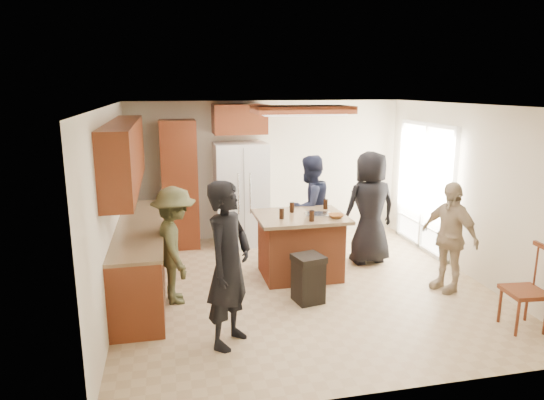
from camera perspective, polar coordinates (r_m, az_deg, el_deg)
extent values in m
plane|color=tan|center=(6.93, 3.71, -10.08)|extent=(5.00, 5.00, 0.00)
plane|color=white|center=(6.38, 4.04, 11.04)|extent=(5.00, 5.00, 0.00)
plane|color=beige|center=(8.93, -0.57, 3.58)|extent=(5.00, 0.00, 5.00)
plane|color=beige|center=(4.30, 13.19, -7.34)|extent=(5.00, 0.00, 5.00)
plane|color=beige|center=(6.34, -18.41, -1.05)|extent=(0.00, 5.00, 5.00)
plane|color=beige|center=(7.62, 22.26, 0.94)|extent=(0.00, 5.00, 5.00)
cube|color=white|center=(8.64, 17.60, 1.29)|extent=(0.02, 1.60, 2.10)
cube|color=white|center=(8.63, 17.48, 1.28)|extent=(0.08, 1.72, 2.10)
cube|color=maroon|center=(6.57, 3.54, 10.58)|extent=(1.30, 0.70, 0.10)
cube|color=white|center=(6.58, 3.53, 10.06)|extent=(1.10, 0.50, 0.02)
cube|color=olive|center=(9.73, 24.97, -4.74)|extent=(3.00, 3.00, 0.10)
cube|color=#593319|center=(10.38, 26.65, 2.13)|extent=(1.40, 1.60, 2.00)
imported|color=black|center=(5.17, -5.13, -7.59)|extent=(0.78, 0.82, 1.80)
imported|color=#1C2138|center=(7.83, 4.44, -0.86)|extent=(0.96, 0.85, 1.69)
imported|color=black|center=(7.73, 11.44, -0.91)|extent=(0.93, 0.65, 1.78)
imported|color=tan|center=(7.00, 20.10, -4.06)|extent=(0.73, 0.99, 1.51)
imported|color=#424427|center=(6.33, -11.34, -5.26)|extent=(0.55, 1.02, 1.52)
cube|color=maroon|center=(6.92, -15.12, -6.65)|extent=(0.60, 3.00, 0.88)
cube|color=#846B4C|center=(6.79, -15.35, -2.99)|extent=(0.64, 3.00, 0.04)
cube|color=maroon|center=(6.60, -16.94, 5.13)|extent=(0.35, 3.00, 0.85)
cube|color=maroon|center=(8.48, -10.80, 1.81)|extent=(0.60, 0.60, 2.20)
cube|color=maroon|center=(8.43, -3.88, 9.49)|extent=(0.90, 0.60, 0.50)
cube|color=white|center=(8.53, -3.67, 0.71)|extent=(0.90, 0.72, 1.80)
cube|color=gray|center=(8.18, -3.28, 0.18)|extent=(0.01, 0.01, 1.71)
cylinder|color=silver|center=(8.12, -3.96, 0.72)|extent=(0.02, 0.02, 0.70)
cylinder|color=silver|center=(8.15, -2.57, 0.79)|extent=(0.02, 0.02, 0.70)
cube|color=#974627|center=(7.15, 3.32, -5.58)|extent=(1.10, 0.85, 0.88)
cube|color=#7D6548|center=(7.01, 3.37, -1.97)|extent=(1.28, 1.03, 0.05)
cube|color=silver|center=(7.03, 5.45, -1.68)|extent=(0.43, 0.36, 0.02)
imported|color=brown|center=(6.90, 7.54, -1.87)|extent=(0.22, 0.22, 0.05)
cylinder|color=black|center=(6.78, 1.14, -1.60)|extent=(0.07, 0.07, 0.15)
cylinder|color=black|center=(7.14, 2.36, -0.87)|extent=(0.07, 0.07, 0.15)
cylinder|color=black|center=(7.37, 6.33, -0.49)|extent=(0.07, 0.07, 0.15)
cylinder|color=black|center=(6.68, 4.70, -1.88)|extent=(0.07, 0.07, 0.15)
cube|color=black|center=(6.38, 4.28, -9.54)|extent=(0.40, 0.40, 0.55)
cube|color=black|center=(6.26, 4.33, -6.88)|extent=(0.44, 0.44, 0.08)
cube|color=maroon|center=(6.33, 27.58, -9.55)|extent=(0.46, 0.46, 0.05)
cylinder|color=maroon|center=(6.19, 26.92, -12.28)|extent=(0.04, 0.04, 0.44)
cylinder|color=maroon|center=(6.45, 25.24, -11.09)|extent=(0.04, 0.04, 0.44)
cylinder|color=maroon|center=(6.63, 27.77, -10.70)|extent=(0.04, 0.04, 0.44)
cylinder|color=maroon|center=(6.43, 28.65, -6.74)|extent=(0.03, 0.03, 0.50)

